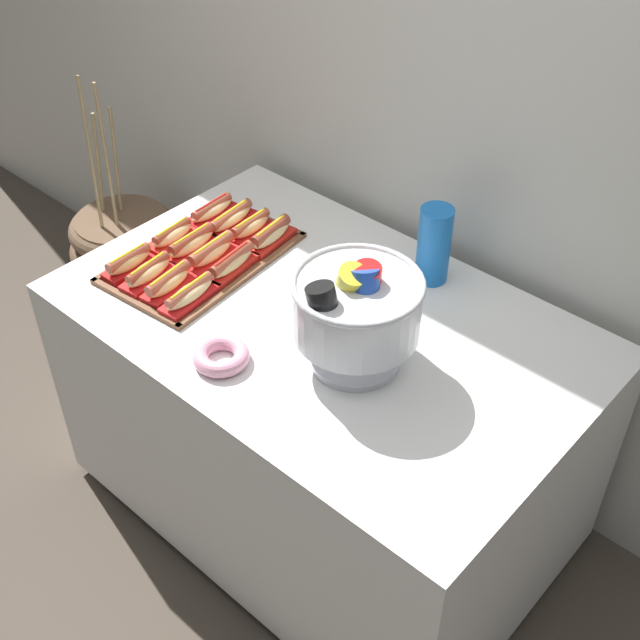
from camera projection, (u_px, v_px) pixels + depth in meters
ground_plane at (324, 504)px, 2.62m from camera, size 10.00×10.00×0.00m
back_wall at (466, 53)px, 2.08m from camera, size 6.00×0.10×2.60m
buffet_table at (324, 415)px, 2.36m from camera, size 1.37×0.87×0.76m
floor_vase at (131, 277)px, 3.11m from camera, size 0.45×0.45×1.05m
serving_tray at (202, 258)px, 2.32m from camera, size 0.38×0.55×0.01m
hot_dog_0 at (129, 263)px, 2.25m from camera, size 0.07×0.15×0.06m
hot_dog_1 at (149, 273)px, 2.21m from camera, size 0.09×0.17×0.06m
hot_dog_2 at (169, 283)px, 2.18m from camera, size 0.09×0.17×0.06m
hot_dog_3 at (190, 295)px, 2.15m from camera, size 0.08×0.18×0.06m
hot_dog_4 at (172, 236)px, 2.35m from camera, size 0.08×0.16×0.06m
hot_dog_5 at (191, 244)px, 2.31m from camera, size 0.08×0.18×0.06m
hot_dog_6 at (211, 253)px, 2.28m from camera, size 0.08×0.17×0.07m
hot_dog_7 at (232, 263)px, 2.25m from camera, size 0.08×0.18×0.06m
hot_dog_8 at (212, 211)px, 2.45m from camera, size 0.07×0.17×0.06m
hot_dog_9 at (231, 219)px, 2.42m from camera, size 0.09×0.18×0.06m
hot_dog_10 at (251, 227)px, 2.38m from camera, size 0.07×0.16×0.06m
hot_dog_11 at (271, 235)px, 2.35m from camera, size 0.08×0.18×0.06m
punch_bowl at (356, 308)px, 1.89m from camera, size 0.31×0.31×0.29m
cup_stack at (434, 245)px, 2.18m from camera, size 0.09×0.09×0.22m
donut at (221, 356)px, 1.99m from camera, size 0.14×0.14×0.04m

